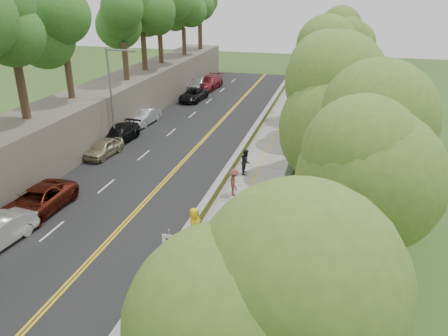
# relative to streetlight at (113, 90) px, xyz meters

# --- Properties ---
(ground) EXTENTS (140.00, 140.00, 0.00)m
(ground) POSITION_rel_streetlight_xyz_m (10.46, -14.00, -4.64)
(ground) COLOR #33511E
(ground) RESTS_ON ground
(road) EXTENTS (11.20, 66.00, 0.04)m
(road) POSITION_rel_streetlight_xyz_m (5.06, 1.00, -4.62)
(road) COLOR black
(road) RESTS_ON ground
(sidewalk) EXTENTS (4.20, 66.00, 0.05)m
(sidewalk) POSITION_rel_streetlight_xyz_m (13.01, 1.00, -4.61)
(sidewalk) COLOR gray
(sidewalk) RESTS_ON ground
(jersey_barrier) EXTENTS (0.42, 66.00, 0.60)m
(jersey_barrier) POSITION_rel_streetlight_xyz_m (10.71, 1.00, -4.34)
(jersey_barrier) COLOR #AFC311
(jersey_barrier) RESTS_ON ground
(rock_embankment) EXTENTS (5.00, 66.00, 4.00)m
(rock_embankment) POSITION_rel_streetlight_xyz_m (-3.04, 1.00, -2.64)
(rock_embankment) COLOR #595147
(rock_embankment) RESTS_ON ground
(chainlink_fence) EXTENTS (0.04, 66.00, 2.00)m
(chainlink_fence) POSITION_rel_streetlight_xyz_m (15.11, 1.00, -3.64)
(chainlink_fence) COLOR slate
(chainlink_fence) RESTS_ON ground
(trees_embankment) EXTENTS (6.40, 66.00, 13.00)m
(trees_embankment) POSITION_rel_streetlight_xyz_m (-2.54, 1.00, 5.86)
(trees_embankment) COLOR #387326
(trees_embankment) RESTS_ON rock_embankment
(trees_fenceside) EXTENTS (7.00, 66.00, 14.00)m
(trees_fenceside) POSITION_rel_streetlight_xyz_m (17.46, 1.00, 2.36)
(trees_fenceside) COLOR olive
(trees_fenceside) RESTS_ON ground
(streetlight) EXTENTS (2.52, 0.22, 8.00)m
(streetlight) POSITION_rel_streetlight_xyz_m (0.00, 0.00, 0.00)
(streetlight) COLOR gray
(streetlight) RESTS_ON ground
(signpost) EXTENTS (0.62, 0.09, 3.10)m
(signpost) POSITION_rel_streetlight_xyz_m (11.51, -17.02, -2.68)
(signpost) COLOR gray
(signpost) RESTS_ON sidewalk
(construction_barrel) EXTENTS (0.49, 0.49, 0.81)m
(construction_barrel) POSITION_rel_streetlight_xyz_m (13.83, 5.56, -4.18)
(construction_barrel) COLOR #EF4016
(construction_barrel) RESTS_ON sidewalk
(concrete_block) EXTENTS (1.22, 1.03, 0.71)m
(concrete_block) POSITION_rel_streetlight_xyz_m (13.66, -12.92, -4.24)
(concrete_block) COLOR slate
(concrete_block) RESTS_ON sidewalk
(car_2) EXTENTS (2.54, 5.38, 1.48)m
(car_2) POSITION_rel_streetlight_xyz_m (1.23, -12.26, -3.86)
(car_2) COLOR #601D11
(car_2) RESTS_ON road
(car_3) EXTENTS (2.41, 5.15, 1.45)m
(car_3) POSITION_rel_streetlight_xyz_m (-0.07, 0.29, -3.87)
(car_3) COLOR black
(car_3) RESTS_ON road
(car_4) EXTENTS (1.93, 4.03, 1.33)m
(car_4) POSITION_rel_streetlight_xyz_m (0.33, -2.93, -3.94)
(car_4) COLOR tan
(car_4) RESTS_ON road
(car_5) EXTENTS (1.81, 4.40, 1.42)m
(car_5) POSITION_rel_streetlight_xyz_m (-0.14, 5.85, -3.89)
(car_5) COLOR silver
(car_5) RESTS_ON road
(car_6) EXTENTS (2.53, 5.04, 1.37)m
(car_6) POSITION_rel_streetlight_xyz_m (1.46, 15.78, -3.92)
(car_6) COLOR black
(car_6) RESTS_ON road
(car_7) EXTENTS (2.80, 5.85, 1.64)m
(car_7) POSITION_rel_streetlight_xyz_m (1.46, 22.07, -3.78)
(car_7) COLOR maroon
(car_7) RESTS_ON road
(car_8) EXTENTS (2.28, 4.99, 1.66)m
(car_8) POSITION_rel_streetlight_xyz_m (0.29, 21.35, -3.77)
(car_8) COLOR silver
(car_8) RESTS_ON road
(painter_0) EXTENTS (0.64, 0.96, 1.92)m
(painter_0) POSITION_rel_streetlight_xyz_m (11.21, -12.89, -3.63)
(painter_0) COLOR yellow
(painter_0) RESTS_ON sidewalk
(painter_1) EXTENTS (0.63, 0.75, 1.76)m
(painter_1) POSITION_rel_streetlight_xyz_m (11.21, -12.76, -3.71)
(painter_1) COLOR silver
(painter_1) RESTS_ON sidewalk
(painter_2) EXTENTS (0.78, 0.96, 1.83)m
(painter_2) POSITION_rel_streetlight_xyz_m (11.91, -3.48, -3.67)
(painter_2) COLOR black
(painter_2) RESTS_ON sidewalk
(painter_3) EXTENTS (1.08, 1.33, 1.80)m
(painter_3) POSITION_rel_streetlight_xyz_m (11.91, -7.07, -3.69)
(painter_3) COLOR brown
(painter_3) RESTS_ON sidewalk
(person_far) EXTENTS (1.21, 0.85, 1.90)m
(person_far) POSITION_rel_streetlight_xyz_m (14.66, 3.36, -3.64)
(person_far) COLOR black
(person_far) RESTS_ON sidewalk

